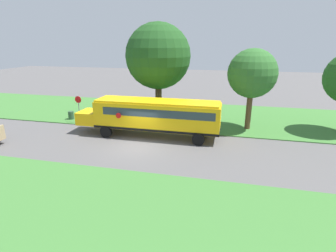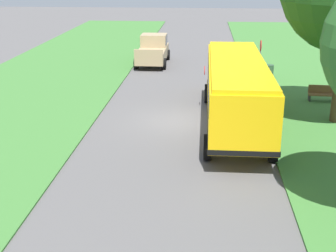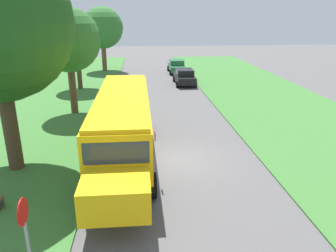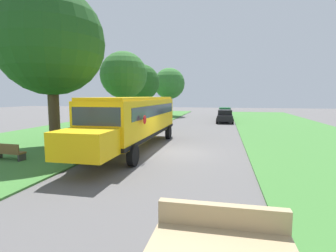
{
  "view_description": "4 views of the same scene",
  "coord_description": "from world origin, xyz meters",
  "px_view_note": "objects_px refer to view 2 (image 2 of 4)",
  "views": [
    {
      "loc": [
        17.86,
        6.67,
        7.78
      ],
      "look_at": [
        -2.31,
        1.89,
        1.11
      ],
      "focal_mm": 28.0,
      "sensor_mm": 36.0,
      "label": 1
    },
    {
      "loc": [
        -1.18,
        21.35,
        7.21
      ],
      "look_at": [
        0.14,
        4.63,
        1.34
      ],
      "focal_mm": 50.0,
      "sensor_mm": 36.0,
      "label": 2
    },
    {
      "loc": [
        -1.78,
        -14.59,
        6.81
      ],
      "look_at": [
        -0.31,
        1.89,
        1.12
      ],
      "focal_mm": 35.0,
      "sensor_mm": 36.0,
      "label": 3
    },
    {
      "loc": [
        2.7,
        -14.56,
        3.23
      ],
      "look_at": [
        -1.05,
        2.86,
        1.19
      ],
      "focal_mm": 28.0,
      "sensor_mm": 36.0,
      "label": 4
    }
  ],
  "objects_px": {
    "stop_sign": "(260,56)",
    "park_bench": "(323,94)",
    "pickup_truck": "(153,49)",
    "trash_bin": "(269,72)",
    "school_bus": "(236,86)"
  },
  "relations": [
    {
      "from": "school_bus",
      "to": "trash_bin",
      "type": "bearing_deg",
      "value": -105.93
    },
    {
      "from": "school_bus",
      "to": "stop_sign",
      "type": "height_order",
      "value": "school_bus"
    },
    {
      "from": "stop_sign",
      "to": "pickup_truck",
      "type": "bearing_deg",
      "value": -38.46
    },
    {
      "from": "stop_sign",
      "to": "trash_bin",
      "type": "xyz_separation_m",
      "value": [
        -0.84,
        -1.55,
        -1.29
      ]
    },
    {
      "from": "school_bus",
      "to": "pickup_truck",
      "type": "height_order",
      "value": "school_bus"
    },
    {
      "from": "pickup_truck",
      "to": "park_bench",
      "type": "relative_size",
      "value": 3.32
    },
    {
      "from": "school_bus",
      "to": "stop_sign",
      "type": "bearing_deg",
      "value": -103.38
    },
    {
      "from": "pickup_truck",
      "to": "park_bench",
      "type": "height_order",
      "value": "pickup_truck"
    },
    {
      "from": "school_bus",
      "to": "stop_sign",
      "type": "relative_size",
      "value": 4.53
    },
    {
      "from": "pickup_truck",
      "to": "stop_sign",
      "type": "height_order",
      "value": "stop_sign"
    },
    {
      "from": "park_bench",
      "to": "school_bus",
      "type": "bearing_deg",
      "value": 41.05
    },
    {
      "from": "stop_sign",
      "to": "park_bench",
      "type": "bearing_deg",
      "value": 128.37
    },
    {
      "from": "park_bench",
      "to": "trash_bin",
      "type": "height_order",
      "value": "park_bench"
    },
    {
      "from": "trash_bin",
      "to": "school_bus",
      "type": "bearing_deg",
      "value": 74.07
    },
    {
      "from": "pickup_truck",
      "to": "trash_bin",
      "type": "distance_m",
      "value": 9.2
    }
  ]
}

